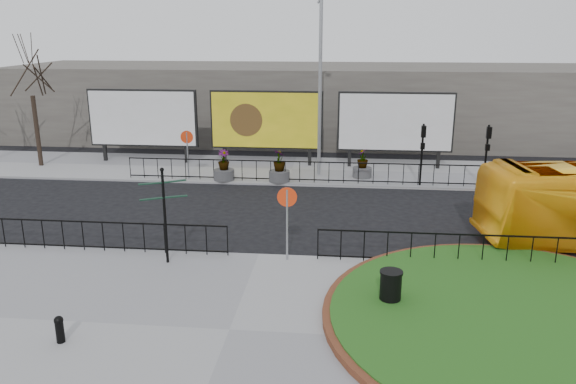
# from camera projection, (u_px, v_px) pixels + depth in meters

# --- Properties ---
(ground) EXTENTS (90.00, 90.00, 0.00)m
(ground) POSITION_uv_depth(u_px,v_px,m) (259.00, 257.00, 18.98)
(ground) COLOR black
(ground) RESTS_ON ground
(pavement_near) EXTENTS (30.00, 10.00, 0.12)m
(pavement_near) POSITION_uv_depth(u_px,v_px,m) (229.00, 332.00, 14.18)
(pavement_near) COLOR gray
(pavement_near) RESTS_ON ground
(pavement_far) EXTENTS (44.00, 6.00, 0.12)m
(pavement_far) POSITION_uv_depth(u_px,v_px,m) (292.00, 170.00, 30.43)
(pavement_far) COLOR gray
(pavement_far) RESTS_ON ground
(brick_edge) EXTENTS (10.40, 10.40, 0.18)m
(brick_edge) POSITION_uv_depth(u_px,v_px,m) (525.00, 321.00, 14.38)
(brick_edge) COLOR brown
(brick_edge) RESTS_ON pavement_near
(grass_lawn) EXTENTS (10.00, 10.00, 0.22)m
(grass_lawn) POSITION_uv_depth(u_px,v_px,m) (525.00, 321.00, 14.38)
(grass_lawn) COLOR #234512
(grass_lawn) RESTS_ON pavement_near
(railing_near_left) EXTENTS (10.00, 0.10, 1.10)m
(railing_near_left) POSITION_uv_depth(u_px,v_px,m) (83.00, 235.00, 19.08)
(railing_near_left) COLOR black
(railing_near_left) RESTS_ON pavement_near
(railing_near_right) EXTENTS (9.00, 0.10, 1.10)m
(railing_near_right) POSITION_uv_depth(u_px,v_px,m) (459.00, 249.00, 17.88)
(railing_near_right) COLOR black
(railing_near_right) RESTS_ON pavement_near
(railing_far) EXTENTS (18.00, 0.10, 1.10)m
(railing_far) POSITION_uv_depth(u_px,v_px,m) (307.00, 172.00, 27.58)
(railing_far) COLOR black
(railing_far) RESTS_ON pavement_far
(speed_sign_far) EXTENTS (0.64, 0.07, 2.47)m
(speed_sign_far) POSITION_uv_depth(u_px,v_px,m) (187.00, 144.00, 27.91)
(speed_sign_far) COLOR gray
(speed_sign_far) RESTS_ON pavement_far
(speed_sign_near) EXTENTS (0.64, 0.07, 2.47)m
(speed_sign_near) POSITION_uv_depth(u_px,v_px,m) (287.00, 208.00, 17.97)
(speed_sign_near) COLOR gray
(speed_sign_near) RESTS_ON pavement_near
(billboard_left) EXTENTS (6.20, 0.31, 4.10)m
(billboard_left) POSITION_uv_depth(u_px,v_px,m) (143.00, 118.00, 31.46)
(billboard_left) COLOR black
(billboard_left) RESTS_ON pavement_far
(billboard_mid) EXTENTS (6.20, 0.31, 4.10)m
(billboard_mid) POSITION_uv_depth(u_px,v_px,m) (266.00, 120.00, 30.79)
(billboard_mid) COLOR black
(billboard_mid) RESTS_ON pavement_far
(billboard_right) EXTENTS (6.20, 0.31, 4.10)m
(billboard_right) POSITION_uv_depth(u_px,v_px,m) (395.00, 122.00, 30.12)
(billboard_right) COLOR black
(billboard_right) RESTS_ON pavement_far
(lamp_post) EXTENTS (0.74, 0.18, 9.23)m
(lamp_post) POSITION_uv_depth(u_px,v_px,m) (320.00, 83.00, 28.00)
(lamp_post) COLOR gray
(lamp_post) RESTS_ON pavement_far
(signal_pole_a) EXTENTS (0.22, 0.26, 3.00)m
(signal_pole_a) POSITION_uv_depth(u_px,v_px,m) (423.00, 145.00, 26.69)
(signal_pole_a) COLOR black
(signal_pole_a) RESTS_ON pavement_far
(signal_pole_b) EXTENTS (0.22, 0.26, 3.00)m
(signal_pole_b) POSITION_uv_depth(u_px,v_px,m) (487.00, 147.00, 26.41)
(signal_pole_b) COLOR black
(signal_pole_b) RESTS_ON pavement_far
(tree_left) EXTENTS (2.00, 2.00, 7.00)m
(tree_left) POSITION_uv_depth(u_px,v_px,m) (33.00, 102.00, 30.29)
(tree_left) COLOR #2D2119
(tree_left) RESTS_ON pavement_far
(building_backdrop) EXTENTS (40.00, 10.00, 5.00)m
(building_backdrop) POSITION_uv_depth(u_px,v_px,m) (305.00, 102.00, 39.30)
(building_backdrop) COLOR #5D5951
(building_backdrop) RESTS_ON ground
(fingerpost_sign) EXTENTS (1.42, 0.85, 3.17)m
(fingerpost_sign) POSITION_uv_depth(u_px,v_px,m) (164.00, 206.00, 17.73)
(fingerpost_sign) COLOR black
(fingerpost_sign) RESTS_ON pavement_near
(bollard) EXTENTS (0.22, 0.22, 0.69)m
(bollard) POSITION_uv_depth(u_px,v_px,m) (59.00, 328.00, 13.50)
(bollard) COLOR black
(bollard) RESTS_ON pavement_near
(litter_bin) EXTENTS (0.63, 0.63, 1.04)m
(litter_bin) POSITION_uv_depth(u_px,v_px,m) (391.00, 289.00, 15.22)
(litter_bin) COLOR black
(litter_bin) RESTS_ON pavement_near
(planter_a) EXTENTS (1.03, 1.03, 1.53)m
(planter_a) POSITION_uv_depth(u_px,v_px,m) (224.00, 169.00, 28.08)
(planter_a) COLOR #4C4C4F
(planter_a) RESTS_ON pavement_far
(planter_b) EXTENTS (1.04, 1.04, 1.61)m
(planter_b) POSITION_uv_depth(u_px,v_px,m) (279.00, 170.00, 27.80)
(planter_b) COLOR #4C4C4F
(planter_b) RESTS_ON pavement_far
(planter_c) EXTENTS (0.97, 0.97, 1.49)m
(planter_c) POSITION_uv_depth(u_px,v_px,m) (362.00, 167.00, 28.60)
(planter_c) COLOR #4C4C4F
(planter_c) RESTS_ON pavement_far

